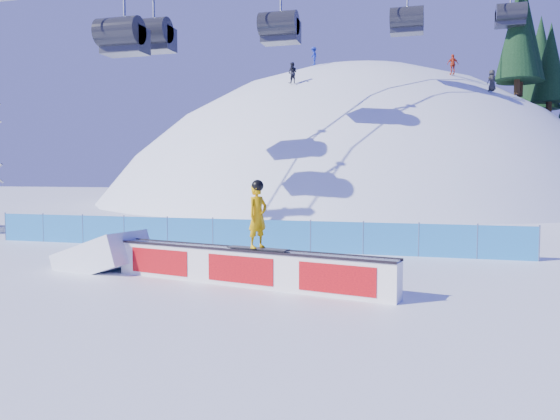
# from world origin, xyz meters

# --- Properties ---
(ground) EXTENTS (160.00, 160.00, 0.00)m
(ground) POSITION_xyz_m (0.00, 0.00, 0.00)
(ground) COLOR white
(ground) RESTS_ON ground
(snow_hill) EXTENTS (64.00, 64.00, 64.00)m
(snow_hill) POSITION_xyz_m (0.00, 42.00, -18.00)
(snow_hill) COLOR white
(snow_hill) RESTS_ON ground
(safety_fence) EXTENTS (22.05, 0.05, 1.30)m
(safety_fence) POSITION_xyz_m (0.00, 4.50, 0.60)
(safety_fence) COLOR #247AC4
(safety_fence) RESTS_ON ground
(rail_box) EXTENTS (8.39, 2.41, 1.02)m
(rail_box) POSITION_xyz_m (2.58, -1.92, 0.50)
(rail_box) COLOR white
(rail_box) RESTS_ON ground
(snow_ramp) EXTENTS (3.09, 2.30, 1.73)m
(snow_ramp) POSITION_xyz_m (-2.58, -0.78, 0.00)
(snow_ramp) COLOR white
(snow_ramp) RESTS_ON ground
(snowboarder) EXTENTS (1.79, 0.74, 1.84)m
(snowboarder) POSITION_xyz_m (2.96, -2.01, 1.92)
(snowboarder) COLOR black
(snowboarder) RESTS_ON rail_box
(distant_skiers) EXTENTS (16.30, 8.57, 5.21)m
(distant_skiers) POSITION_xyz_m (2.40, 31.48, 11.97)
(distant_skiers) COLOR black
(distant_skiers) RESTS_ON ground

